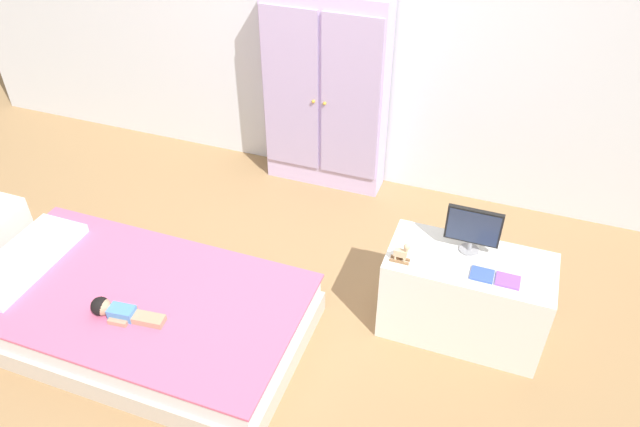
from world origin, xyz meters
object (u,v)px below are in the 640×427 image
Objects in this scene: bed at (138,311)px; wardrobe at (325,94)px; tv_stand at (464,296)px; doll at (114,310)px; tv_monitor at (473,228)px; rocking_horse_toy at (402,253)px; book_purple at (508,281)px; book_blue at (482,275)px.

wardrobe is (0.46, 1.74, 0.56)m from bed.
tv_stand is (1.65, 0.60, 0.12)m from bed.
doll is 1.43× the size of tv_monitor.
book_purple is (0.52, 0.03, -0.05)m from rocking_horse_toy.
tv_stand is 3.07× the size of tv_monitor.
bed is at bearing -104.80° from wardrobe.
book_blue is (1.71, 0.50, 0.38)m from bed.
rocking_horse_toy is 1.02× the size of book_purple.
wardrobe is at bearing 136.29° from tv_stand.
doll is 0.47× the size of tv_stand.
wardrobe is at bearing 75.20° from bed.
book_purple is (0.12, 0.00, -0.00)m from book_blue.
rocking_horse_toy reaches higher than bed.
rocking_horse_toy reaches higher than tv_stand.
book_blue is (0.40, 0.03, -0.05)m from rocking_horse_toy.
tv_stand is 7.07× the size of rocking_horse_toy.
tv_monitor is (1.62, 0.67, 0.53)m from bed.
tv_monitor is 2.30× the size of rocking_horse_toy.
book_blue reaches higher than tv_stand.
rocking_horse_toy is at bearing -176.20° from book_purple.
bed is at bearing -164.66° from book_purple.
tv_monitor is at bearing 111.04° from tv_stand.
rocking_horse_toy reaches higher than doll.
wardrobe reaches higher than bed.
tv_stand is 7.55× the size of book_blue.
book_blue is (1.25, -1.23, -0.18)m from wardrobe.
tv_monitor is at bearing 142.61° from book_purple.
tv_monitor is 2.36× the size of book_purple.
rocking_horse_toy is 0.40m from book_blue.
book_purple is at bearing -37.39° from tv_monitor.
book_blue is at bearing 4.98° from rocking_horse_toy.
bed is 4.61× the size of doll.
doll is 1.99m from wardrobe.
wardrobe reaches higher than rocking_horse_toy.
bed is 1.94m from book_purple.
rocking_horse_toy is (-0.33, -0.13, 0.31)m from tv_stand.
tv_stand is 7.24× the size of book_purple.
doll is at bearing -154.27° from rocking_horse_toy.
rocking_horse_toy is at bearing -175.02° from book_blue.
book_blue and book_purple have the same top height.
tv_stand is at bearing 20.95° from rocking_horse_toy.
wardrobe is at bearing 124.11° from rocking_horse_toy.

